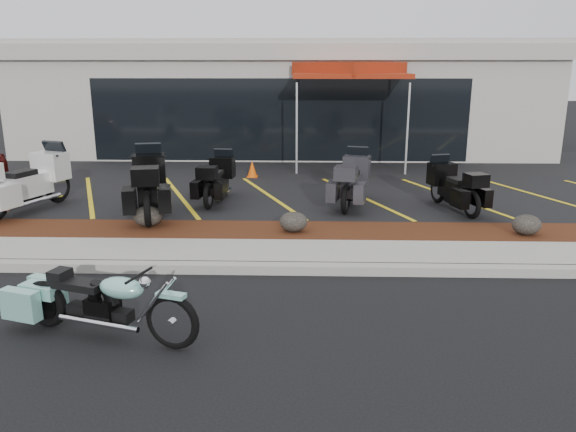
{
  "coord_description": "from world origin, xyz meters",
  "views": [
    {
      "loc": [
        0.81,
        -7.52,
        3.23
      ],
      "look_at": [
        0.55,
        1.2,
        0.86
      ],
      "focal_mm": 35.0,
      "sensor_mm": 36.0,
      "label": 1
    }
  ],
  "objects_px": {
    "touring_white": "(56,172)",
    "traffic_cone": "(252,169)",
    "hero_cruiser": "(172,313)",
    "popup_canopy": "(349,72)"
  },
  "relations": [
    {
      "from": "traffic_cone",
      "to": "touring_white",
      "type": "bearing_deg",
      "value": -143.21
    },
    {
      "from": "hero_cruiser",
      "to": "popup_canopy",
      "type": "xyz_separation_m",
      "value": [
        2.86,
        11.75,
        2.55
      ]
    },
    {
      "from": "touring_white",
      "to": "traffic_cone",
      "type": "height_order",
      "value": "touring_white"
    },
    {
      "from": "hero_cruiser",
      "to": "touring_white",
      "type": "xyz_separation_m",
      "value": [
        -4.13,
        6.5,
        0.41
      ]
    },
    {
      "from": "touring_white",
      "to": "traffic_cone",
      "type": "distance_m",
      "value": 5.24
    },
    {
      "from": "popup_canopy",
      "to": "touring_white",
      "type": "bearing_deg",
      "value": -137.34
    },
    {
      "from": "hero_cruiser",
      "to": "touring_white",
      "type": "distance_m",
      "value": 7.71
    },
    {
      "from": "hero_cruiser",
      "to": "popup_canopy",
      "type": "relative_size",
      "value": 0.7
    },
    {
      "from": "popup_canopy",
      "to": "traffic_cone",
      "type": "bearing_deg",
      "value": -137.15
    },
    {
      "from": "hero_cruiser",
      "to": "popup_canopy",
      "type": "height_order",
      "value": "popup_canopy"
    }
  ]
}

